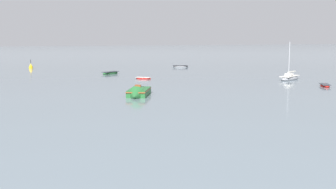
{
  "coord_description": "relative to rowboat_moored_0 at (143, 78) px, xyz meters",
  "views": [
    {
      "loc": [
        -17.08,
        -9.05,
        7.06
      ],
      "look_at": [
        3.74,
        36.57,
        0.41
      ],
      "focal_mm": 45.25,
      "sensor_mm": 36.0,
      "label": 1
    }
  ],
  "objects": [
    {
      "name": "rowboat_moored_6",
      "position": [
        19.27,
        24.47,
        0.05
      ],
      "size": [
        4.18,
        2.81,
        0.63
      ],
      "rotation": [
        0.0,
        0.0,
        5.88
      ],
      "color": "gray",
      "rests_on": "ground"
    },
    {
      "name": "rowboat_moored_0",
      "position": [
        0.0,
        0.0,
        0.0
      ],
      "size": [
        2.69,
        2.75,
        0.45
      ],
      "rotation": [
        0.0,
        0.0,
        2.33
      ],
      "color": "red",
      "rests_on": "ground"
    },
    {
      "name": "channel_buoy",
      "position": [
        -14.81,
        35.26,
        0.34
      ],
      "size": [
        0.9,
        0.9,
        2.3
      ],
      "color": "gold",
      "rests_on": "ground"
    },
    {
      "name": "motorboat_moored_1",
      "position": [
        -8.75,
        -20.63,
        0.18
      ],
      "size": [
        5.2,
        6.78,
        2.24
      ],
      "rotation": [
        0.0,
        0.0,
        4.19
      ],
      "color": "#23602D",
      "rests_on": "ground"
    },
    {
      "name": "rowboat_moored_3",
      "position": [
        20.21,
        -22.13,
        0.02
      ],
      "size": [
        2.78,
        3.45,
        0.53
      ],
      "rotation": [
        0.0,
        0.0,
        4.14
      ],
      "color": "red",
      "rests_on": "ground"
    },
    {
      "name": "sailboat_moored_2",
      "position": [
        22.58,
        -11.61,
        0.17
      ],
      "size": [
        6.25,
        4.56,
        6.82
      ],
      "rotation": [
        0.0,
        0.0,
        3.64
      ],
      "color": "gray",
      "rests_on": "ground"
    },
    {
      "name": "rowboat_moored_8",
      "position": [
        -2.13,
        12.82,
        0.06
      ],
      "size": [
        4.38,
        3.5,
        0.67
      ],
      "rotation": [
        0.0,
        0.0,
        0.56
      ],
      "color": "#23602D",
      "rests_on": "ground"
    }
  ]
}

